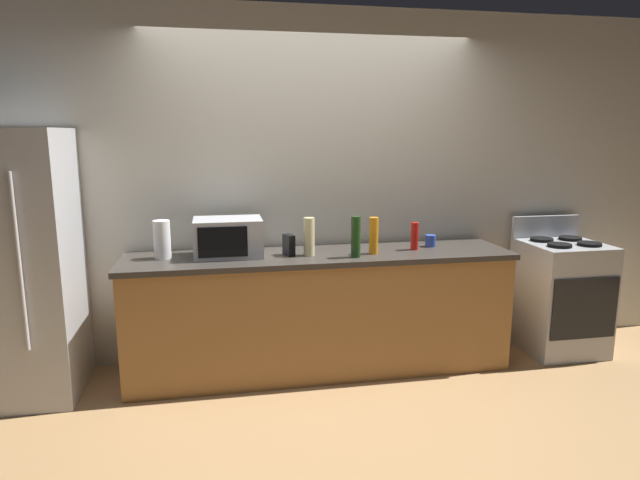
# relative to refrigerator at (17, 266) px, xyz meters

# --- Properties ---
(ground_plane) EXTENTS (8.00, 8.00, 0.00)m
(ground_plane) POSITION_rel_refrigerator_xyz_m (2.05, -0.40, -0.90)
(ground_plane) COLOR #A87F51
(back_wall) EXTENTS (6.40, 0.10, 2.70)m
(back_wall) POSITION_rel_refrigerator_xyz_m (2.05, 0.41, 0.45)
(back_wall) COLOR beige
(back_wall) RESTS_ON ground_plane
(counter_run) EXTENTS (2.84, 0.64, 0.90)m
(counter_run) POSITION_rel_refrigerator_xyz_m (2.05, 0.00, -0.45)
(counter_run) COLOR #9E6B38
(counter_run) RESTS_ON ground_plane
(refrigerator) EXTENTS (0.72, 0.73, 1.80)m
(refrigerator) POSITION_rel_refrigerator_xyz_m (0.00, 0.00, 0.00)
(refrigerator) COLOR #B7BABF
(refrigerator) RESTS_ON ground_plane
(stove_range) EXTENTS (0.60, 0.61, 1.08)m
(stove_range) POSITION_rel_refrigerator_xyz_m (4.05, 0.00, -0.44)
(stove_range) COLOR #B7BABF
(stove_range) RESTS_ON ground_plane
(microwave) EXTENTS (0.48, 0.35, 0.27)m
(microwave) POSITION_rel_refrigerator_xyz_m (1.39, 0.05, 0.13)
(microwave) COLOR #B7BABF
(microwave) RESTS_ON counter_run
(paper_towel_roll) EXTENTS (0.12, 0.12, 0.27)m
(paper_towel_roll) POSITION_rel_refrigerator_xyz_m (0.93, 0.05, 0.13)
(paper_towel_roll) COLOR white
(paper_towel_roll) RESTS_ON counter_run
(cordless_phone) EXTENTS (0.08, 0.12, 0.15)m
(cordless_phone) POSITION_rel_refrigerator_xyz_m (1.82, -0.02, 0.07)
(cordless_phone) COLOR black
(cordless_phone) RESTS_ON counter_run
(bottle_wine) EXTENTS (0.07, 0.07, 0.29)m
(bottle_wine) POSITION_rel_refrigerator_xyz_m (2.28, -0.17, 0.15)
(bottle_wine) COLOR #1E3F19
(bottle_wine) RESTS_ON counter_run
(bottle_hot_sauce) EXTENTS (0.06, 0.06, 0.21)m
(bottle_hot_sauce) POSITION_rel_refrigerator_xyz_m (2.78, -0.00, 0.10)
(bottle_hot_sauce) COLOR red
(bottle_hot_sauce) RESTS_ON counter_run
(bottle_hand_soap) EXTENTS (0.08, 0.08, 0.27)m
(bottle_hand_soap) POSITION_rel_refrigerator_xyz_m (1.96, -0.05, 0.14)
(bottle_hand_soap) COLOR beige
(bottle_hand_soap) RESTS_ON counter_run
(bottle_dish_soap) EXTENTS (0.07, 0.07, 0.27)m
(bottle_dish_soap) POSITION_rel_refrigerator_xyz_m (2.43, -0.08, 0.13)
(bottle_dish_soap) COLOR orange
(bottle_dish_soap) RESTS_ON counter_run
(mug_blue) EXTENTS (0.08, 0.08, 0.09)m
(mug_blue) POSITION_rel_refrigerator_xyz_m (2.94, 0.08, 0.05)
(mug_blue) COLOR #2D4CB2
(mug_blue) RESTS_ON counter_run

